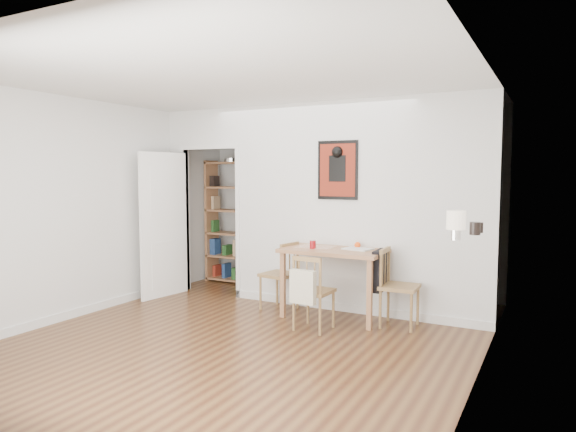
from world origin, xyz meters
The scene contains 15 objects.
ground centered at (0.00, 0.00, 0.00)m, with size 5.20×5.20×0.00m, color brown.
room_shell centered at (0.10, 1.34, 1.30)m, with size 5.20×5.20×5.20m.
dining_table centered at (0.48, 1.09, 0.72)m, with size 1.21×0.77×0.82m.
chair_left centered at (-0.27, 1.07, 0.43)m, with size 0.50×0.50×0.86m.
chair_right centered at (1.25, 1.04, 0.46)m, with size 0.51×0.46×0.88m.
chair_front centered at (0.47, 0.49, 0.42)m, with size 0.44×0.49×0.83m.
bookshelf centered at (-1.75, 2.19, 0.95)m, with size 0.81×0.32×1.92m.
fireplace centered at (2.16, 0.25, 0.62)m, with size 0.45×1.25×1.16m.
red_glass centered at (0.25, 0.95, 0.87)m, with size 0.07×0.07×0.09m, color maroon.
orange_fruit centered at (0.71, 1.23, 0.86)m, with size 0.07×0.07×0.07m, color #FB4C0D.
placemat centered at (0.23, 1.09, 0.83)m, with size 0.44×0.33×0.00m, color beige.
notebook centered at (0.75, 1.12, 0.83)m, with size 0.32×0.23×0.02m, color silver.
mantel_lamp centered at (2.06, -0.15, 1.31)m, with size 0.15×0.15×0.24m.
ceramic_jar_a centered at (2.15, 0.31, 1.22)m, with size 0.10×0.10×0.11m, color black.
ceramic_jar_b centered at (2.16, 0.50, 1.21)m, with size 0.08×0.08×0.10m, color black.
Camera 1 is at (2.81, -4.50, 1.70)m, focal length 32.00 mm.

